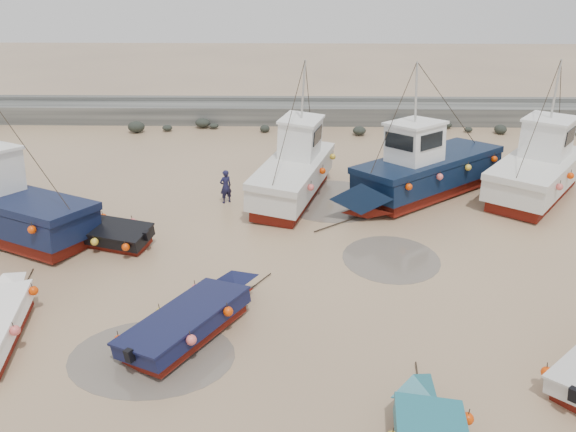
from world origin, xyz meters
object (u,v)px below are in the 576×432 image
dinghy_4 (100,230)px  cabin_boat_3 (541,167)px  cabin_boat_2 (421,171)px  person (226,202)px  dinghy_1 (196,316)px  cabin_boat_1 (295,167)px

dinghy_4 → cabin_boat_3: size_ratio=0.67×
cabin_boat_2 → person: (-8.99, -0.80, -1.32)m
dinghy_1 → cabin_boat_1: size_ratio=0.60×
cabin_boat_1 → person: size_ratio=6.19×
dinghy_4 → cabin_boat_3: 19.93m
cabin_boat_1 → dinghy_1: bearing=-89.2°
dinghy_1 → cabin_boat_3: 18.24m
cabin_boat_3 → dinghy_1: bearing=-104.5°
dinghy_4 → cabin_boat_2: bearing=-52.7°
dinghy_1 → cabin_boat_1: (2.93, 10.86, 0.81)m
dinghy_1 → cabin_boat_2: size_ratio=0.63×
dinghy_4 → cabin_boat_3: (19.17, 5.40, 0.81)m
dinghy_1 → cabin_boat_3: (14.45, 11.10, 0.82)m
cabin_boat_2 → person: 9.12m
cabin_boat_1 → cabin_boat_3: same height
cabin_boat_1 → cabin_boat_2: same height
dinghy_4 → cabin_boat_1: size_ratio=0.58×
cabin_boat_3 → person: bearing=-136.9°
dinghy_1 → person: (-0.24, 9.77, -0.54)m
cabin_boat_2 → dinghy_1: bearing=102.7°
dinghy_4 → cabin_boat_3: cabin_boat_3 is taller
cabin_boat_3 → person: 14.82m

